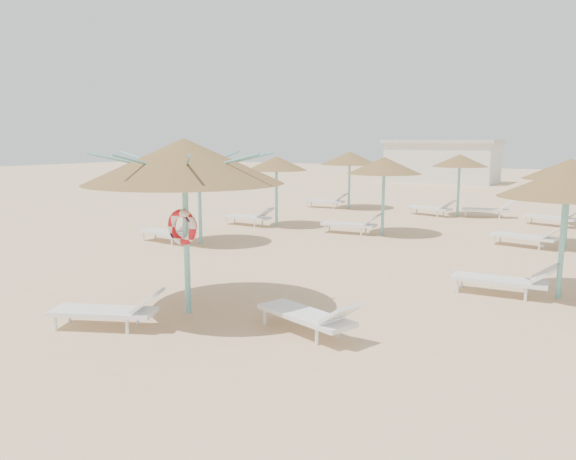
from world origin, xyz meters
The scene contains 6 objects.
ground centered at (0.00, 0.00, 0.00)m, with size 120.00×120.00×0.00m, color #D9B084.
main_palapa centered at (-0.23, -0.39, 2.85)m, with size 3.65×3.65×3.27m.
lounger_main_a centered at (-0.75, -1.79, 0.34)m, with size 2.00×1.34×0.70m.
lounger_main_b centered at (2.36, -0.24, 0.35)m, with size 2.09×1.17×0.73m.
palapa_field centered at (0.12, 10.57, 2.30)m, with size 14.34×14.40×2.70m.
service_hut centered at (-6.00, 35.00, 1.64)m, with size 8.40×4.40×3.25m.
Camera 1 is at (6.78, -8.11, 3.24)m, focal length 35.00 mm.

